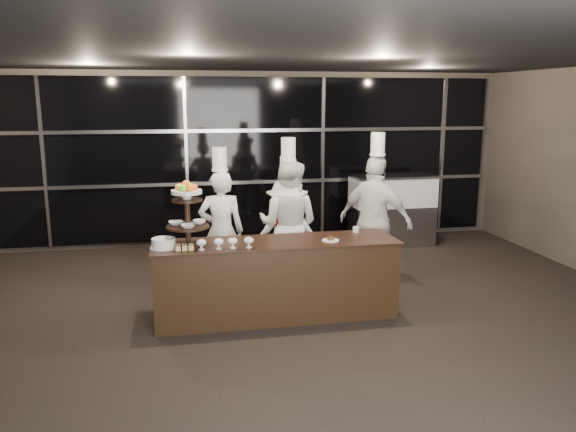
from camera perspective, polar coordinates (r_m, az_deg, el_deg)
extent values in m
plane|color=black|center=(5.61, 4.16, -15.15)|extent=(10.00, 10.00, 0.00)
plane|color=black|center=(5.01, 4.70, 17.05)|extent=(10.00, 10.00, 0.00)
plane|color=#473F38|center=(9.96, -3.32, 5.84)|extent=(9.00, 0.00, 9.00)
cube|color=black|center=(9.90, -3.27, 5.81)|extent=(8.60, 0.04, 2.80)
cube|color=#A5A5AA|center=(9.90, -3.20, 3.47)|extent=(8.60, 0.06, 0.06)
cube|color=#A5A5AA|center=(9.81, -3.26, 8.68)|extent=(8.60, 0.06, 0.06)
cube|color=#A5A5AA|center=(10.01, -23.58, 4.91)|extent=(0.05, 0.05, 2.80)
cube|color=#A5A5AA|center=(9.78, -10.26, 5.56)|extent=(0.05, 0.05, 2.80)
cube|color=#A5A5AA|center=(10.10, 3.55, 5.93)|extent=(0.05, 0.05, 2.80)
cube|color=#A5A5AA|center=(10.91, 15.38, 5.97)|extent=(0.05, 0.05, 2.80)
cube|color=black|center=(6.64, -1.20, -6.52)|extent=(2.80, 0.70, 0.90)
cube|color=black|center=(6.51, -1.22, -2.72)|extent=(2.84, 0.74, 0.03)
cylinder|color=black|center=(6.41, -10.07, -2.85)|extent=(0.24, 0.24, 0.03)
cylinder|color=black|center=(6.33, -10.18, 0.08)|extent=(0.06, 0.06, 0.70)
cylinder|color=black|center=(6.36, -10.14, -1.06)|extent=(0.48, 0.48, 0.02)
cylinder|color=black|center=(6.30, -10.24, 1.59)|extent=(0.34, 0.34, 0.02)
cylinder|color=white|center=(6.29, -10.25, 1.98)|extent=(0.10, 0.10, 0.06)
cylinder|color=white|center=(6.29, -10.27, 2.42)|extent=(0.34, 0.34, 0.04)
sphere|color=#EF5414|center=(6.28, -9.55, 2.88)|extent=(0.09, 0.09, 0.09)
sphere|color=#69BC30|center=(6.35, -9.93, 2.96)|extent=(0.09, 0.09, 0.09)
sphere|color=orange|center=(6.35, -10.66, 2.93)|extent=(0.09, 0.09, 0.09)
sphere|color=gold|center=(6.28, -11.01, 2.82)|extent=(0.09, 0.09, 0.09)
sphere|color=#62B02D|center=(6.21, -10.64, 2.73)|extent=(0.09, 0.09, 0.09)
sphere|color=orange|center=(6.21, -9.90, 2.76)|extent=(0.09, 0.09, 0.09)
sphere|color=orange|center=(6.27, -10.30, 3.21)|extent=(0.09, 0.09, 0.09)
imported|color=white|center=(6.41, -11.32, -0.71)|extent=(0.16, 0.16, 0.04)
imported|color=white|center=(6.41, -9.00, -0.59)|extent=(0.15, 0.15, 0.05)
imported|color=white|center=(6.24, -10.13, -1.02)|extent=(0.16, 0.16, 0.04)
cylinder|color=silver|center=(6.20, -8.79, -3.39)|extent=(0.07, 0.07, 0.01)
cylinder|color=silver|center=(6.19, -8.80, -3.11)|extent=(0.02, 0.02, 0.05)
ellipsoid|color=silver|center=(6.18, -8.81, -2.68)|extent=(0.11, 0.11, 0.08)
ellipsoid|color=#0CBE5A|center=(6.18, -8.81, -2.64)|extent=(0.08, 0.08, 0.05)
cylinder|color=silver|center=(6.21, -7.05, -3.32)|extent=(0.07, 0.07, 0.01)
cylinder|color=silver|center=(6.20, -7.05, -3.04)|extent=(0.02, 0.02, 0.05)
ellipsoid|color=silver|center=(6.19, -7.07, -2.61)|extent=(0.11, 0.11, 0.08)
ellipsoid|color=#BC1C40|center=(6.19, -7.07, -2.57)|extent=(0.08, 0.08, 0.05)
cylinder|color=silver|center=(6.22, -5.65, -3.25)|extent=(0.07, 0.07, 0.01)
cylinder|color=silver|center=(6.22, -5.65, -2.98)|extent=(0.02, 0.02, 0.05)
ellipsoid|color=silver|center=(6.20, -5.66, -2.55)|extent=(0.11, 0.11, 0.08)
ellipsoid|color=#FFE1AD|center=(6.20, -5.66, -2.50)|extent=(0.08, 0.08, 0.05)
cylinder|color=silver|center=(6.24, -4.01, -3.18)|extent=(0.07, 0.07, 0.01)
cylinder|color=silver|center=(6.23, -4.01, -2.90)|extent=(0.02, 0.02, 0.05)
ellipsoid|color=silver|center=(6.22, -4.02, -2.48)|extent=(0.11, 0.11, 0.08)
ellipsoid|color=#522B16|center=(6.22, -4.02, -2.43)|extent=(0.08, 0.08, 0.05)
cylinder|color=white|center=(6.37, -12.52, -3.15)|extent=(0.30, 0.30, 0.01)
cylinder|color=white|center=(6.35, -12.54, -2.67)|extent=(0.26, 0.26, 0.10)
cube|color=#D9B86A|center=(6.21, -11.10, -3.24)|extent=(0.06, 0.06, 0.05)
cube|color=#D9B86A|center=(6.21, -10.46, -3.22)|extent=(0.06, 0.06, 0.05)
cube|color=#D9B86A|center=(6.21, -9.81, -3.19)|extent=(0.06, 0.06, 0.05)
cube|color=#D9B86A|center=(6.28, -11.11, -3.08)|extent=(0.06, 0.06, 0.05)
cube|color=#D9B86A|center=(6.28, -10.47, -3.05)|extent=(0.06, 0.06, 0.05)
cube|color=#D9B86A|center=(6.28, -9.83, -3.03)|extent=(0.06, 0.06, 0.05)
cylinder|color=white|center=(6.54, 4.33, -2.48)|extent=(0.20, 0.20, 0.01)
cylinder|color=#4C2814|center=(6.53, 4.34, -2.26)|extent=(0.08, 0.08, 0.04)
cylinder|color=white|center=(6.98, 6.92, -1.37)|extent=(0.08, 0.08, 0.07)
cube|color=#A5A5AA|center=(10.06, 10.45, -0.92)|extent=(1.43, 0.61, 0.70)
cube|color=silver|center=(9.94, 10.58, 2.45)|extent=(1.43, 0.61, 0.50)
cube|color=#FFC67F|center=(9.94, 10.58, 2.45)|extent=(1.32, 0.51, 0.40)
cube|color=#A5A5AA|center=(9.90, 10.64, 3.99)|extent=(1.45, 0.63, 0.04)
imported|color=silver|center=(7.48, -6.78, -1.57)|extent=(0.63, 0.45, 1.63)
cylinder|color=white|center=(7.32, -6.97, 5.79)|extent=(0.19, 0.19, 0.30)
cylinder|color=white|center=(7.34, -6.94, 4.66)|extent=(0.21, 0.21, 0.03)
imported|color=silver|center=(7.56, 0.03, -0.90)|extent=(1.06, 0.98, 1.74)
cylinder|color=white|center=(7.40, 0.03, 6.84)|extent=(0.19, 0.19, 0.30)
cylinder|color=white|center=(7.42, 0.03, 5.72)|extent=(0.21, 0.21, 0.03)
imported|color=silver|center=(7.63, -0.10, -1.75)|extent=(1.05, 0.72, 1.49)
cylinder|color=white|center=(7.47, -0.10, 4.94)|extent=(0.19, 0.19, 0.30)
cylinder|color=white|center=(7.49, -0.10, 3.84)|extent=(0.21, 0.21, 0.03)
cube|color=#A9120D|center=(7.52, 0.08, -1.96)|extent=(0.34, 0.03, 0.56)
imported|color=white|center=(7.73, 8.86, -0.53)|extent=(1.06, 1.06, 1.80)
cylinder|color=white|center=(7.57, 9.11, 7.27)|extent=(0.19, 0.19, 0.30)
cylinder|color=white|center=(7.59, 9.08, 6.18)|extent=(0.21, 0.21, 0.03)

